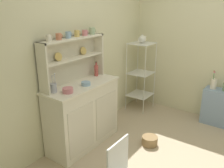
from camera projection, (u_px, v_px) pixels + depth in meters
The scene contains 19 objects.
ground_plane at pixel (183, 167), 2.97m from camera, with size 3.84×3.84×0.00m, color tan.
wall_back at pixel (82, 53), 3.46m from camera, with size 3.84×0.05×2.50m, color beige.
hutch_cabinet at pixel (83, 114), 3.33m from camera, with size 1.13×0.45×0.91m.
hutch_shelf_unit at pixel (72, 56), 3.16m from camera, with size 1.05×0.18×0.61m.
bakers_rack at pixel (141, 70), 4.39m from camera, with size 0.43×0.40×1.26m.
side_shelf_blue at pixel (218, 107), 3.96m from camera, with size 0.28×0.48×0.60m, color #849EBC.
floor_basket at pixel (150, 141), 3.43m from camera, with size 0.22×0.22×0.13m, color #93754C.
cup_cream_0 at pixel (49, 38), 2.75m from camera, with size 0.08×0.06×0.08m.
cup_terracotta_1 at pixel (59, 36), 2.86m from camera, with size 0.08×0.07×0.08m.
cup_sky_2 at pixel (68, 35), 2.98m from camera, with size 0.08×0.07×0.08m.
cup_gold_3 at pixel (77, 33), 3.10m from camera, with size 0.08×0.07×0.09m.
cup_rose_4 at pixel (85, 33), 3.22m from camera, with size 0.09×0.07×0.08m.
cup_sage_5 at pixel (92, 31), 3.34m from camera, with size 0.09×0.08×0.09m.
bowl_mixing_large at pixel (68, 90), 2.88m from camera, with size 0.13×0.13×0.06m, color #D17A84.
bowl_floral_medium at pixel (86, 84), 3.14m from camera, with size 0.12×0.12×0.05m, color #8EB2D1.
jam_bottle at pixel (96, 70), 3.53m from camera, with size 0.06×0.06×0.21m.
utensil_jar at pixel (54, 88), 2.89m from camera, with size 0.08×0.08×0.24m.
porcelain_teapot at pixel (142, 39), 4.21m from camera, with size 0.22×0.13×0.16m.
flower_vase at pixel (214, 83), 3.89m from camera, with size 0.10×0.10×0.31m.
Camera 1 is at (-2.52, -0.71, 1.96)m, focal length 38.19 mm.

